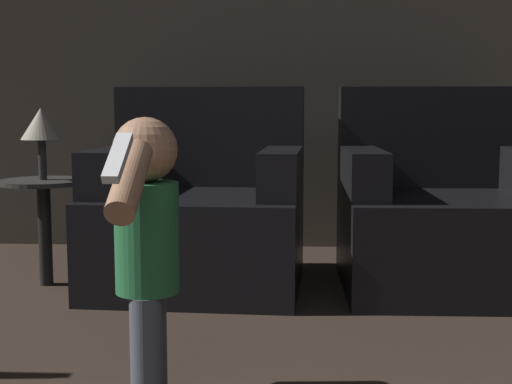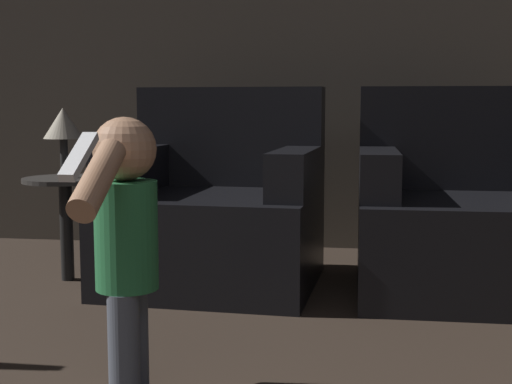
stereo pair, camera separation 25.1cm
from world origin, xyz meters
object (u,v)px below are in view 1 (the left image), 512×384
object	(u,v)px
armchair_right	(445,217)
person_toddler	(146,238)
lamp	(41,125)
armchair_left	(201,216)

from	to	relation	value
armchair_right	person_toddler	size ratio (longest dim) A/B	1.17
armchair_right	lamp	world-z (taller)	armchair_right
armchair_left	lamp	xyz separation A→B (m)	(-0.70, -0.05, 0.41)
armchair_left	person_toddler	world-z (taller)	armchair_left
armchair_left	armchair_right	size ratio (longest dim) A/B	1.04
armchair_right	lamp	bearing A→B (deg)	-178.72
armchair_right	lamp	xyz separation A→B (m)	(-1.80, -0.05, 0.41)
armchair_left	armchair_right	distance (m)	1.09
armchair_right	person_toddler	world-z (taller)	armchair_right
armchair_left	person_toddler	xyz separation A→B (m)	(0.02, -1.33, 0.15)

